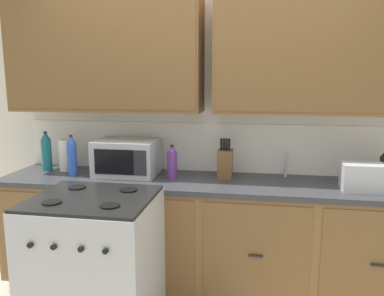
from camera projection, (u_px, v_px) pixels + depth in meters
The scene contains 11 objects.
wall_unit at pixel (209, 83), 2.95m from camera, with size 4.34×0.40×2.38m.
counter_run at pixel (205, 235), 2.97m from camera, with size 3.17×0.64×0.91m.
stove_range at pixel (95, 267), 2.46m from camera, with size 0.76×0.68×0.95m.
microwave at pixel (127, 157), 3.04m from camera, with size 0.48×0.37×0.28m.
toaster at pixel (363, 177), 2.60m from camera, with size 0.28×0.18×0.19m.
knife_block at pixel (225, 163), 2.94m from camera, with size 0.11×0.14×0.31m.
sink_faucet at pixel (286, 164), 2.97m from camera, with size 0.02×0.02×0.20m, color #B2B5BA.
paper_towel_roll at pixel (66, 155), 3.18m from camera, with size 0.12×0.12×0.26m, color white.
bottle_teal at pixel (47, 151), 3.18m from camera, with size 0.08×0.08×0.33m.
bottle_violet at pixel (172, 162), 2.92m from camera, with size 0.08×0.08×0.26m.
bottle_blue at pixel (72, 156), 3.01m from camera, with size 0.07×0.07×0.32m.
Camera 1 is at (0.38, -2.48, 1.66)m, focal length 35.80 mm.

